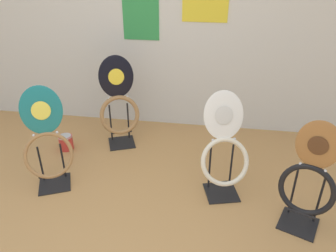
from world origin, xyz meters
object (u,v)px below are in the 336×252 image
(toilet_seat_display_teal_sax, at_px, (46,141))
(toilet_seat_display_jazz_black, at_px, (119,105))
(toilet_seat_display_white_plain, at_px, (224,152))
(paint_can, at_px, (66,142))
(toilet_seat_display_woodgrain, at_px, (309,182))

(toilet_seat_display_teal_sax, xyz_separation_m, toilet_seat_display_jazz_black, (0.42, 0.80, 0.01))
(toilet_seat_display_white_plain, relative_size, toilet_seat_display_jazz_black, 0.93)
(toilet_seat_display_teal_sax, bearing_deg, toilet_seat_display_jazz_black, 62.53)
(toilet_seat_display_white_plain, height_order, paint_can, toilet_seat_display_white_plain)
(toilet_seat_display_teal_sax, bearing_deg, paint_can, 103.75)
(toilet_seat_display_woodgrain, height_order, paint_can, toilet_seat_display_woodgrain)
(toilet_seat_display_woodgrain, bearing_deg, paint_can, 161.14)
(toilet_seat_display_teal_sax, bearing_deg, toilet_seat_display_white_plain, 4.47)
(toilet_seat_display_teal_sax, distance_m, toilet_seat_display_woodgrain, 2.16)
(toilet_seat_display_white_plain, distance_m, toilet_seat_display_woodgrain, 0.69)
(toilet_seat_display_white_plain, bearing_deg, paint_can, 164.48)
(toilet_seat_display_jazz_black, xyz_separation_m, paint_can, (-0.56, -0.21, -0.38))
(toilet_seat_display_woodgrain, relative_size, paint_can, 5.56)
(toilet_seat_display_teal_sax, distance_m, toilet_seat_display_jazz_black, 0.90)
(toilet_seat_display_jazz_black, bearing_deg, toilet_seat_display_white_plain, -31.29)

